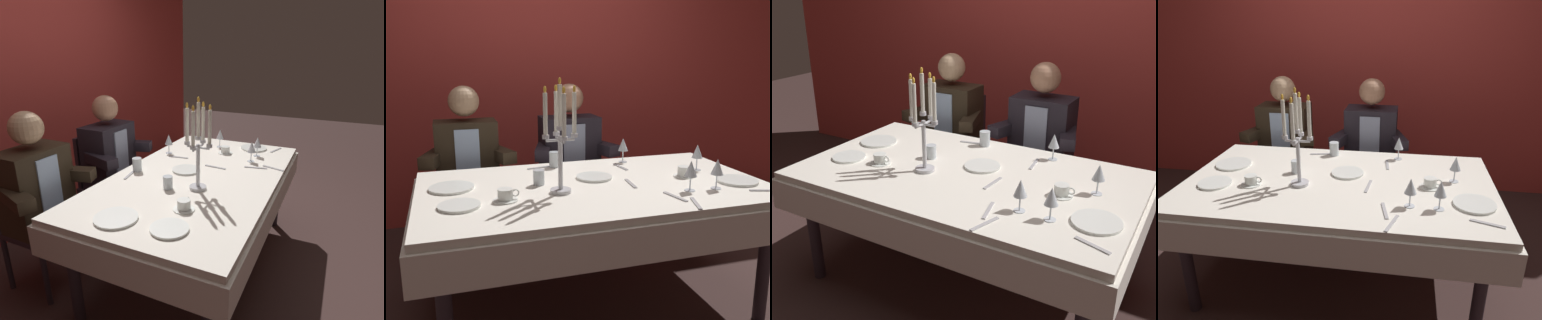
{
  "view_description": "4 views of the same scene",
  "coord_description": "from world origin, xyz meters",
  "views": [
    {
      "loc": [
        -1.97,
        -0.87,
        1.61
      ],
      "look_at": [
        -0.02,
        0.04,
        0.85
      ],
      "focal_mm": 30.29,
      "sensor_mm": 36.0,
      "label": 1
    },
    {
      "loc": [
        -0.78,
        -2.19,
        1.43
      ],
      "look_at": [
        -0.1,
        -0.01,
        0.89
      ],
      "focal_mm": 40.69,
      "sensor_mm": 36.0,
      "label": 2
    },
    {
      "loc": [
        1.16,
        -2.03,
        1.77
      ],
      "look_at": [
        -0.03,
        0.01,
        0.81
      ],
      "focal_mm": 42.06,
      "sensor_mm": 36.0,
      "label": 3
    },
    {
      "loc": [
        0.4,
        -2.03,
        1.68
      ],
      "look_at": [
        0.08,
        -0.02,
        0.89
      ],
      "focal_mm": 33.97,
      "sensor_mm": 36.0,
      "label": 4
    }
  ],
  "objects": [
    {
      "name": "seated_diner_1",
      "position": [
        0.11,
        0.89,
        0.74
      ],
      "size": [
        0.63,
        0.48,
        1.24
      ],
      "color": "#2E242C",
      "rests_on": "ground_plane"
    },
    {
      "name": "wine_glass_0",
      "position": [
        0.44,
        -0.27,
        0.86
      ],
      "size": [
        0.07,
        0.07,
        0.16
      ],
      "color": "silver",
      "rests_on": "dining_table"
    },
    {
      "name": "wine_glass_1",
      "position": [
        0.71,
        0.09,
        0.85
      ],
      "size": [
        0.07,
        0.07,
        0.16
      ],
      "color": "silver",
      "rests_on": "dining_table"
    },
    {
      "name": "fork_0",
      "position": [
        0.31,
        -0.34,
        0.74
      ],
      "size": [
        0.05,
        0.17,
        0.01
      ],
      "primitive_type": "cube",
      "rotation": [
        0.0,
        0.0,
        1.78
      ],
      "color": "#B7B7BC",
      "rests_on": "dining_table"
    },
    {
      "name": "wine_glass_3",
      "position": [
        0.36,
        0.43,
        0.85
      ],
      "size": [
        0.07,
        0.07,
        0.16
      ],
      "color": "silver",
      "rests_on": "dining_table"
    },
    {
      "name": "coffee_cup_0",
      "position": [
        -0.51,
        -0.14,
        0.77
      ],
      "size": [
        0.13,
        0.12,
        0.06
      ],
      "color": "white",
      "rests_on": "dining_table"
    },
    {
      "name": "dinner_plate_2",
      "position": [
        -0.73,
        -0.17,
        0.75
      ],
      "size": [
        0.2,
        0.2,
        0.01
      ],
      "primitive_type": "cylinder",
      "color": "white",
      "rests_on": "dining_table"
    },
    {
      "name": "water_tumbler_0",
      "position": [
        -0.3,
        0.08,
        0.78
      ],
      "size": [
        0.06,
        0.06,
        0.08
      ],
      "primitive_type": "cylinder",
      "color": "silver",
      "rests_on": "dining_table"
    },
    {
      "name": "candelabra",
      "position": [
        -0.22,
        -0.1,
        1.02
      ],
      "size": [
        0.19,
        0.19,
        0.59
      ],
      "color": "silver",
      "rests_on": "dining_table"
    },
    {
      "name": "coffee_cup_1",
      "position": [
        0.56,
        -0.01,
        0.77
      ],
      "size": [
        0.13,
        0.12,
        0.06
      ],
      "color": "white",
      "rests_on": "dining_table"
    },
    {
      "name": "spoon_2",
      "position": [
        -0.21,
        0.44,
        0.74
      ],
      "size": [
        0.17,
        0.05,
        0.01
      ],
      "primitive_type": "cube",
      "rotation": [
        0.0,
        0.0,
        0.2
      ],
      "color": "#B7B7BC",
      "rests_on": "dining_table"
    },
    {
      "name": "dinner_plate_3",
      "position": [
        0.79,
        -0.2,
        0.75
      ],
      "size": [
        0.23,
        0.23,
        0.01
      ],
      "primitive_type": "cylinder",
      "color": "white",
      "rests_on": "dining_table"
    },
    {
      "name": "fork_3",
      "position": [
        0.2,
        -0.06,
        0.74
      ],
      "size": [
        0.03,
        0.17,
        0.01
      ],
      "primitive_type": "cube",
      "rotation": [
        0.0,
        0.0,
        1.48
      ],
      "color": "#B7B7BC",
      "rests_on": "dining_table"
    },
    {
      "name": "back_wall",
      "position": [
        0.0,
        1.66,
        1.35
      ],
      "size": [
        6.0,
        0.12,
        2.7
      ],
      "primitive_type": "cube",
      "color": "#C43C37",
      "rests_on": "ground_plane"
    },
    {
      "name": "fork_4",
      "position": [
        0.29,
        0.3,
        0.74
      ],
      "size": [
        0.04,
        0.17,
        0.01
      ],
      "primitive_type": "cube",
      "rotation": [
        0.0,
        0.0,
        1.67
      ],
      "color": "#B7B7BC",
      "rests_on": "dining_table"
    },
    {
      "name": "dining_table",
      "position": [
        0.0,
        0.0,
        0.62
      ],
      "size": [
        1.94,
        1.14,
        0.74
      ],
      "color": "white",
      "rests_on": "ground_plane"
    },
    {
      "name": "seated_diner_0",
      "position": [
        -0.64,
        0.89,
        0.74
      ],
      "size": [
        0.63,
        0.48,
        1.24
      ],
      "color": "#2E242C",
      "rests_on": "ground_plane"
    },
    {
      "name": "fork_1",
      "position": [
        0.36,
        -0.46,
        0.74
      ],
      "size": [
        0.07,
        0.17,
        0.01
      ],
      "primitive_type": "cube",
      "rotation": [
        0.0,
        0.0,
        1.26
      ],
      "color": "#B7B7BC",
      "rests_on": "dining_table"
    },
    {
      "name": "dinner_plate_1",
      "position": [
        0.04,
        0.11,
        0.75
      ],
      "size": [
        0.21,
        0.21,
        0.01
      ],
      "primitive_type": "cylinder",
      "color": "white",
      "rests_on": "dining_table"
    },
    {
      "name": "wine_glass_2",
      "position": [
        0.6,
        -0.28,
        0.85
      ],
      "size": [
        0.07,
        0.07,
        0.16
      ],
      "color": "silver",
      "rests_on": "dining_table"
    },
    {
      "name": "dinner_plate_0",
      "position": [
        -0.76,
        0.14,
        0.75
      ],
      "size": [
        0.24,
        0.24,
        0.01
      ],
      "primitive_type": "cylinder",
      "color": "white",
      "rests_on": "dining_table"
    },
    {
      "name": "ground_plane",
      "position": [
        0.0,
        0.0,
        0.0
      ],
      "size": [
        12.0,
        12.0,
        0.0
      ],
      "primitive_type": "plane",
      "color": "#3D2927"
    },
    {
      "name": "fork_5",
      "position": [
        0.82,
        -0.39,
        0.74
      ],
      "size": [
        0.17,
        0.07,
        0.01
      ],
      "primitive_type": "cube",
      "rotation": [
        0.0,
        0.0,
        -0.32
      ],
      "color": "#B7B7BC",
      "rests_on": "dining_table"
    },
    {
      "name": "water_tumbler_1",
      "position": [
        -0.11,
        0.44,
        0.79
      ],
      "size": [
        0.07,
        0.07,
        0.1
      ],
      "primitive_type": "cylinder",
      "color": "silver",
      "rests_on": "dining_table"
    }
  ]
}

